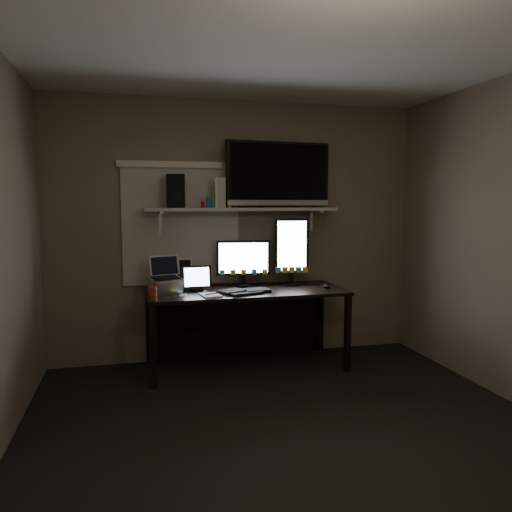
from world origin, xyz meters
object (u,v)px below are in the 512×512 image
object	(u,v)px
tv	(278,175)
monitor_portrait	(292,251)
mouse	(326,286)
laptop	(165,275)
keyboard	(244,291)
cup	(153,293)
desk	(244,306)
tablet	(197,278)
monitor_landscape	(243,263)
game_console	(220,193)
speaker	(176,191)

from	to	relation	value
tv	monitor_portrait	bearing A→B (deg)	-34.84
mouse	laptop	size ratio (longest dim) A/B	0.32
keyboard	mouse	distance (m)	0.80
monitor_portrait	cup	world-z (taller)	monitor_portrait
desk	tv	bearing A→B (deg)	15.34
desk	tablet	size ratio (longest dim) A/B	6.74
tablet	monitor_landscape	bearing A→B (deg)	18.49
keyboard	desk	bearing A→B (deg)	59.78
tv	game_console	distance (m)	0.60
desk	cup	distance (m)	0.96
monitor_landscape	laptop	bearing A→B (deg)	-158.97
monitor_landscape	tv	xyz separation A→B (m)	(0.35, 0.02, 0.84)
tablet	game_console	bearing A→B (deg)	35.15
desk	game_console	size ratio (longest dim) A/B	6.57
laptop	tv	world-z (taller)	tv
keyboard	tablet	world-z (taller)	tablet
laptop	tv	distance (m)	1.44
monitor_portrait	speaker	world-z (taller)	speaker
monitor_portrait	mouse	size ratio (longest dim) A/B	6.49
keyboard	tv	world-z (taller)	tv
tv	laptop	bearing A→B (deg)	-175.61
tablet	mouse	bearing A→B (deg)	-7.78
laptop	cup	world-z (taller)	laptop
keyboard	laptop	xyz separation A→B (m)	(-0.68, 0.15, 0.14)
laptop	game_console	world-z (taller)	game_console
monitor_portrait	laptop	bearing A→B (deg)	-166.42
keyboard	mouse	world-z (taller)	mouse
monitor_portrait	cup	bearing A→B (deg)	-155.92
desk	monitor_landscape	bearing A→B (deg)	78.01
speaker	laptop	bearing A→B (deg)	-114.82
monitor_landscape	keyboard	world-z (taller)	monitor_landscape
monitor_landscape	mouse	distance (m)	0.81
keyboard	tv	xyz separation A→B (m)	(0.42, 0.36, 1.05)
monitor_landscape	laptop	size ratio (longest dim) A/B	1.61
game_console	mouse	bearing A→B (deg)	-6.04
keyboard	tv	size ratio (longest dim) A/B	0.44
keyboard	game_console	xyz separation A→B (m)	(-0.16, 0.35, 0.87)
game_console	keyboard	bearing A→B (deg)	-54.13
monitor_landscape	game_console	xyz separation A→B (m)	(-0.22, 0.01, 0.66)
mouse	speaker	xyz separation A→B (m)	(-1.36, 0.32, 0.88)
desk	monitor_portrait	bearing A→B (deg)	4.28
desk	speaker	world-z (taller)	speaker
desk	tablet	distance (m)	0.55
cup	speaker	distance (m)	1.01
cup	game_console	bearing A→B (deg)	36.33
desk	speaker	size ratio (longest dim) A/B	5.95
monitor_portrait	tv	xyz separation A→B (m)	(-0.12, 0.06, 0.73)
desk	game_console	distance (m)	1.09
tablet	laptop	bearing A→B (deg)	-178.19
monitor_portrait	keyboard	bearing A→B (deg)	-144.55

